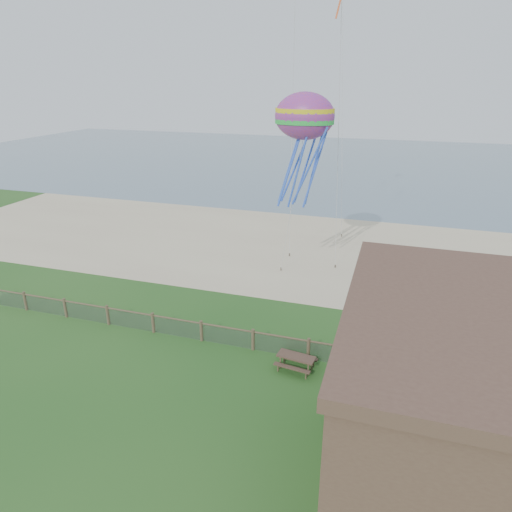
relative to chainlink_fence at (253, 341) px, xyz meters
name	(u,v)px	position (x,y,z in m)	size (l,w,h in m)	color
ground	(210,425)	(0.00, -6.00, -0.55)	(160.00, 160.00, 0.00)	#21521C
sand_beach	(311,250)	(0.00, 16.00, -0.55)	(72.00, 20.00, 0.02)	#C7B38F
ocean	(361,163)	(0.00, 60.00, -0.55)	(160.00, 68.00, 0.02)	slate
chainlink_fence	(253,341)	(0.00, 0.00, 0.00)	(36.20, 0.20, 1.25)	#4B3E2A
picnic_table	(296,362)	(2.58, -1.00, -0.15)	(1.89, 1.43, 0.80)	brown
octopus_kite	(303,148)	(0.71, 7.92, 9.07)	(3.59, 2.53, 7.39)	#E44724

